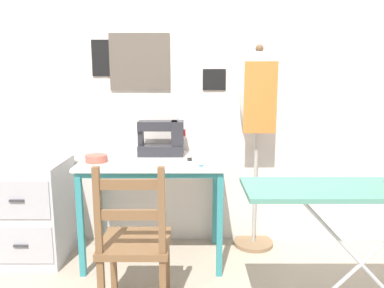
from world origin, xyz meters
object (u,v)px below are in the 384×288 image
at_px(scissors, 205,165).
at_px(ironing_board, 366,195).
at_px(wooden_chair, 133,243).
at_px(sewing_machine, 162,139).
at_px(fabric_bowl, 95,158).
at_px(filing_cabinet, 33,210).
at_px(dress_form, 256,106).
at_px(thread_spool_near_machine, 188,159).

bearing_deg(scissors, ironing_board, -38.82).
bearing_deg(scissors, wooden_chair, -134.01).
relative_size(sewing_machine, scissors, 2.47).
height_order(sewing_machine, fabric_bowl, sewing_machine).
xyz_separation_m(filing_cabinet, dress_form, (1.69, 0.19, 0.76)).
height_order(wooden_chair, ironing_board, wooden_chair).
distance_m(scissors, filing_cabinet, 1.36).
relative_size(sewing_machine, fabric_bowl, 2.32).
distance_m(fabric_bowl, thread_spool_near_machine, 0.65).
distance_m(scissors, dress_form, 0.69).
xyz_separation_m(thread_spool_near_machine, ironing_board, (0.91, -0.78, -0.01)).
bearing_deg(ironing_board, fabric_bowl, 154.31).
distance_m(wooden_chair, ironing_board, 1.29).
bearing_deg(filing_cabinet, sewing_machine, 7.05).
xyz_separation_m(sewing_machine, dress_form, (0.72, 0.07, 0.24)).
relative_size(sewing_machine, filing_cabinet, 0.48).
xyz_separation_m(sewing_machine, ironing_board, (1.10, -0.98, -0.12)).
relative_size(fabric_bowl, thread_spool_near_machine, 3.76).
xyz_separation_m(wooden_chair, dress_form, (0.83, 0.85, 0.72)).
height_order(filing_cabinet, ironing_board, ironing_board).
height_order(sewing_machine, ironing_board, sewing_machine).
height_order(scissors, filing_cabinet, scissors).
xyz_separation_m(fabric_bowl, dress_form, (1.17, 0.30, 0.34)).
bearing_deg(thread_spool_near_machine, fabric_bowl, -177.67).
height_order(sewing_machine, wooden_chair, sewing_machine).
bearing_deg(fabric_bowl, scissors, -8.26).
bearing_deg(filing_cabinet, fabric_bowl, -12.04).
bearing_deg(dress_form, thread_spool_near_machine, -152.12).
bearing_deg(sewing_machine, dress_form, 5.77).
distance_m(fabric_bowl, wooden_chair, 0.75).
height_order(fabric_bowl, filing_cabinet, fabric_bowl).
xyz_separation_m(sewing_machine, filing_cabinet, (-0.97, -0.12, -0.52)).
distance_m(scissors, wooden_chair, 0.70).
height_order(thread_spool_near_machine, ironing_board, ironing_board).
distance_m(fabric_bowl, dress_form, 1.26).
height_order(fabric_bowl, thread_spool_near_machine, fabric_bowl).
height_order(thread_spool_near_machine, filing_cabinet, thread_spool_near_machine).
bearing_deg(wooden_chair, filing_cabinet, 142.30).
distance_m(sewing_machine, wooden_chair, 0.92).
bearing_deg(sewing_machine, ironing_board, -41.58).
bearing_deg(fabric_bowl, thread_spool_near_machine, 2.33).
bearing_deg(scissors, thread_spool_near_machine, 128.95).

